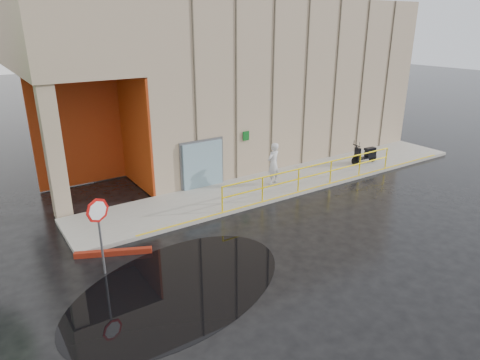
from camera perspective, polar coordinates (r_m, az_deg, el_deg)
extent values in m
plane|color=black|center=(14.45, 5.96, -8.59)|extent=(120.00, 120.00, 0.00)
cube|color=gray|center=(19.92, 6.70, -0.05)|extent=(20.00, 3.00, 0.15)
cube|color=tan|center=(25.24, 0.90, 13.58)|extent=(16.00, 10.00, 8.00)
cube|color=tan|center=(21.08, -23.26, 17.53)|extent=(4.00, 10.00, 3.00)
cube|color=tan|center=(16.86, -23.54, 3.26)|extent=(0.60, 0.60, 5.00)
cube|color=#9D370E|center=(20.11, -20.83, 6.18)|extent=(3.80, 0.15, 4.90)
cube|color=#9D370E|center=(18.99, -13.84, 6.14)|extent=(0.10, 3.50, 4.90)
cube|color=#85A8B5|center=(18.59, -4.96, 2.03)|extent=(1.90, 0.10, 2.00)
cube|color=slate|center=(18.66, -5.08, 2.09)|extent=(2.10, 0.06, 2.20)
cube|color=#0C551A|center=(19.53, 0.81, 5.91)|extent=(0.32, 0.04, 0.42)
cylinder|color=yellow|center=(18.78, 10.06, 1.98)|extent=(9.50, 0.06, 0.06)
cylinder|color=yellow|center=(18.93, 9.97, 0.68)|extent=(9.50, 0.06, 0.06)
imported|color=silver|center=(18.95, 4.46, 2.20)|extent=(0.78, 0.61, 1.88)
cylinder|color=black|center=(22.45, 15.14, 2.55)|extent=(0.47, 0.14, 0.46)
cylinder|color=black|center=(23.22, 17.26, 2.92)|extent=(0.47, 0.14, 0.46)
cylinder|color=slate|center=(13.01, -18.02, -7.83)|extent=(0.07, 0.07, 2.09)
cylinder|color=red|center=(12.56, -18.47, -3.87)|extent=(0.69, 0.27, 0.72)
cylinder|color=white|center=(12.54, -18.44, -3.91)|extent=(0.54, 0.19, 0.57)
cube|color=maroon|center=(14.33, -16.52, -9.25)|extent=(2.25, 1.17, 0.18)
cube|color=black|center=(12.45, -8.09, -13.88)|extent=(7.91, 6.10, 0.01)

